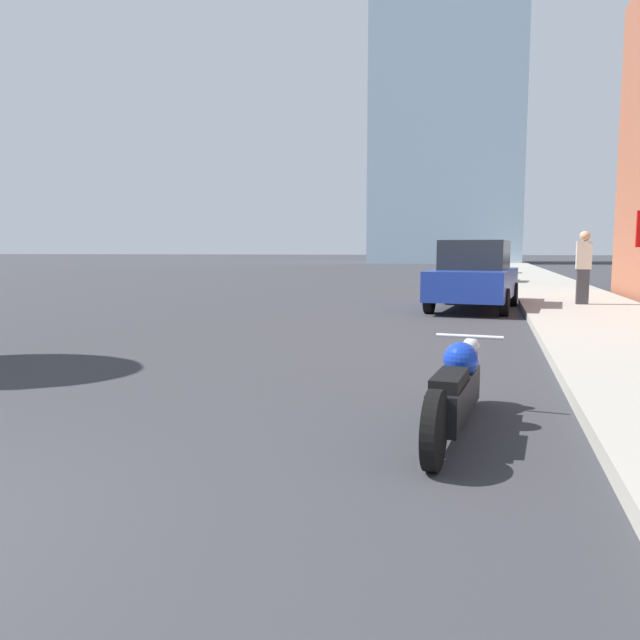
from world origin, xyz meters
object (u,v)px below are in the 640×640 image
Objects in this scene: motorcycle at (456,390)px; parked_car_white at (478,264)px; parked_car_blue at (474,276)px; parked_car_yellow at (485,259)px; parked_car_green at (487,261)px; parked_car_silver at (486,257)px; pedestrian at (583,266)px.

motorcycle is 23.14m from parked_car_white.
parked_car_yellow is (-0.04, 33.31, -0.03)m from parked_car_blue.
parked_car_blue is at bearing -88.23° from parked_car_green.
parked_car_silver is at bearing 92.81° from parked_car_green.
parked_car_blue reaches higher than motorcycle.
motorcycle is at bearing -83.86° from parked_car_white.
pedestrian is (2.65, 0.63, 0.25)m from parked_car_blue.
parked_car_yellow is 2.24× the size of pedestrian.
parked_car_yellow is 12.05m from parked_car_silver.
parked_car_silver is (-0.20, 56.51, 0.51)m from motorcycle.
parked_car_green is (0.04, 34.15, 0.51)m from motorcycle.
parked_car_green reaches higher than parked_car_blue.
parked_car_yellow is at bearing 95.30° from parked_car_white.
pedestrian is (2.77, -11.36, 0.22)m from parked_car_white.
parked_car_white is 1.09× the size of parked_car_silver.
parked_car_blue is 1.11× the size of parked_car_yellow.
parked_car_silver reaches higher than motorcycle.
parked_car_white reaches higher than parked_car_green.
motorcycle is 34.15m from parked_car_green.
pedestrian is at bearing -91.88° from parked_car_silver.
pedestrian reaches higher than parked_car_green.
parked_car_green is (0.17, 23.00, -0.00)m from parked_car_blue.
parked_car_yellow is (-0.17, 44.46, 0.48)m from motorcycle.
parked_car_yellow is (-0.21, 10.31, -0.02)m from parked_car_green.
parked_car_yellow is at bearing 95.73° from motorcycle.
parked_car_silver is (-0.06, 45.36, -0.00)m from parked_car_blue.
pedestrian reaches higher than motorcycle.
parked_car_blue is at bearing -166.73° from pedestrian.
motorcycle is 0.53× the size of parked_car_white.
parked_car_blue is (-0.13, 11.15, 0.51)m from motorcycle.
parked_car_silver is at bearing 93.36° from parked_car_yellow.
motorcycle is at bearing -95.16° from parked_car_silver.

